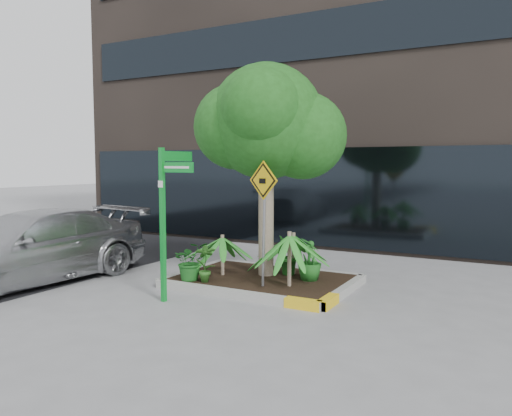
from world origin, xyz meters
The scene contains 14 objects.
ground centered at (0.00, 0.00, 0.00)m, with size 80.00×80.00×0.00m, color gray.
asphalt_road centered at (-6.50, 0.00, 0.01)m, with size 7.00×80.00×0.01m, color black.
planter centered at (0.23, 0.27, 0.10)m, with size 3.35×2.36×0.15m.
tree centered at (0.17, 0.51, 3.07)m, with size 2.80×2.48×4.20m.
palm_front centered at (0.93, -0.10, 1.05)m, with size 1.08×1.08×1.20m.
palm_left centered at (-0.56, 0.09, 0.87)m, with size 0.87×0.87×0.97m.
palm_back centered at (0.60, 0.80, 0.91)m, with size 0.91×0.91×1.01m.
parked_car centered at (-3.80, -1.69, 0.69)m, with size 1.93×4.74×1.37m, color #B5B6BA.
shrub_a centered at (-0.84, -0.55, 0.51)m, with size 0.64×0.64×0.71m, color #1A5B1C.
shrub_b centered at (1.07, 0.49, 0.54)m, with size 0.43×0.43×0.78m, color #1E661F.
shrub_c centered at (-0.52, -0.55, 0.50)m, with size 0.37×0.37×0.70m, color #2B661F.
shrub_d centered at (0.55, 0.67, 0.54)m, with size 0.42×0.42×0.77m, color #1C601B.
street_sign_post centered at (-0.65, -1.46, 1.57)m, with size 0.75×0.80×2.54m.
cattle_sign centered at (0.54, -0.32, 1.62)m, with size 0.64×0.23×2.18m.
Camera 1 is at (4.51, -7.90, 2.27)m, focal length 35.00 mm.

